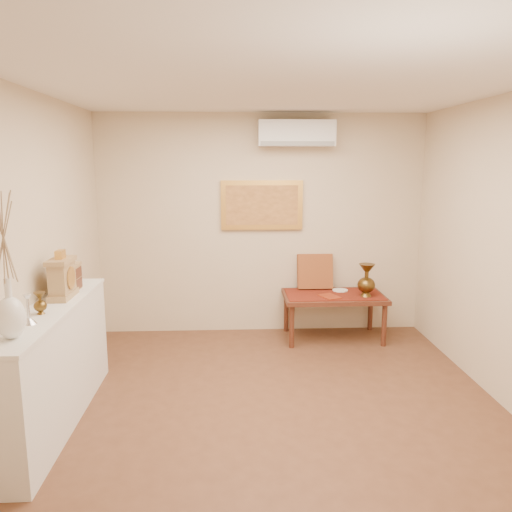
{
  "coord_description": "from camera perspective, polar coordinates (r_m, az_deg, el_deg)",
  "views": [
    {
      "loc": [
        -0.37,
        -3.88,
        2.11
      ],
      "look_at": [
        -0.12,
        1.15,
        1.17
      ],
      "focal_mm": 35.0,
      "sensor_mm": 36.0,
      "label": 1
    }
  ],
  "objects": [
    {
      "name": "candlestick",
      "position": [
        3.9,
        -24.6,
        -5.55
      ],
      "size": [
        0.1,
        0.1,
        0.22
      ],
      "primitive_type": null,
      "color": "silver",
      "rests_on": "display_ledge"
    },
    {
      "name": "mantel_clock",
      "position": [
        4.52,
        -21.27,
        -2.32
      ],
      "size": [
        0.17,
        0.36,
        0.41
      ],
      "color": "tan",
      "rests_on": "display_ledge"
    },
    {
      "name": "wall_left",
      "position": [
        4.27,
        -25.19,
        -0.65
      ],
      "size": [
        0.02,
        4.5,
        2.7
      ],
      "primitive_type": "cube",
      "color": "beige",
      "rests_on": "ground"
    },
    {
      "name": "table_cloth",
      "position": [
        6.08,
        8.88,
        -4.33
      ],
      "size": [
        1.14,
        0.59,
        0.01
      ],
      "primitive_type": "cube",
      "color": "maroon",
      "rests_on": "low_table"
    },
    {
      "name": "plate",
      "position": [
        6.24,
        9.6,
        -3.87
      ],
      "size": [
        0.19,
        0.19,
        0.01
      ],
      "primitive_type": "cylinder",
      "color": "white",
      "rests_on": "table_cloth"
    },
    {
      "name": "display_ledge",
      "position": [
        4.45,
        -22.17,
        -11.56
      ],
      "size": [
        0.37,
        2.02,
        0.98
      ],
      "color": "silver",
      "rests_on": "floor"
    },
    {
      "name": "wall_front",
      "position": [
        1.83,
        9.35,
        -14.04
      ],
      "size": [
        4.0,
        0.02,
        2.7
      ],
      "primitive_type": "cube",
      "color": "beige",
      "rests_on": "ground"
    },
    {
      "name": "wall_back",
      "position": [
        6.18,
        0.65,
        3.55
      ],
      "size": [
        4.0,
        0.02,
        2.7
      ],
      "primitive_type": "cube",
      "color": "beige",
      "rests_on": "ground"
    },
    {
      "name": "ceiling",
      "position": [
        3.94,
        2.77,
        19.22
      ],
      "size": [
        4.5,
        4.5,
        0.0
      ],
      "primitive_type": "plane",
      "rotation": [
        3.14,
        0.0,
        0.0
      ],
      "color": "silver",
      "rests_on": "ground"
    },
    {
      "name": "menu",
      "position": [
        5.93,
        8.41,
        -4.6
      ],
      "size": [
        0.27,
        0.3,
        0.01
      ],
      "primitive_type": "cube",
      "rotation": [
        0.0,
        0.0,
        0.42
      ],
      "color": "maroon",
      "rests_on": "table_cloth"
    },
    {
      "name": "painting",
      "position": [
        6.13,
        0.67,
        5.84
      ],
      "size": [
        1.0,
        0.06,
        0.6
      ],
      "color": "gold",
      "rests_on": "wall_back"
    },
    {
      "name": "cushion",
      "position": [
        6.27,
        6.75,
        -1.75
      ],
      "size": [
        0.43,
        0.19,
        0.45
      ],
      "primitive_type": "cube",
      "rotation": [
        -0.21,
        0.0,
        0.0
      ],
      "color": "maroon",
      "rests_on": "table_cloth"
    },
    {
      "name": "brass_urn_tall",
      "position": [
        6.0,
        12.53,
        -2.32
      ],
      "size": [
        0.21,
        0.21,
        0.47
      ],
      "primitive_type": null,
      "color": "brown",
      "rests_on": "table_cloth"
    },
    {
      "name": "white_vase",
      "position": [
        3.54,
        -26.73,
        -0.62
      ],
      "size": [
        0.19,
        0.19,
        1.02
      ],
      "primitive_type": null,
      "color": "white",
      "rests_on": "display_ledge"
    },
    {
      "name": "low_table",
      "position": [
        6.1,
        8.86,
        -4.96
      ],
      "size": [
        1.2,
        0.7,
        0.55
      ],
      "color": "#542719",
      "rests_on": "floor"
    },
    {
      "name": "brass_urn_small",
      "position": [
        4.12,
        -23.47,
        -4.62
      ],
      "size": [
        0.1,
        0.1,
        0.22
      ],
      "primitive_type": null,
      "color": "brown",
      "rests_on": "display_ledge"
    },
    {
      "name": "ac_unit",
      "position": [
        6.05,
        4.64,
        13.79
      ],
      "size": [
        0.9,
        0.25,
        0.3
      ],
      "color": "silver",
      "rests_on": "wall_back"
    },
    {
      "name": "wooden_chest",
      "position": [
        4.78,
        -20.45,
        -2.23
      ],
      "size": [
        0.16,
        0.21,
        0.24
      ],
      "color": "tan",
      "rests_on": "display_ledge"
    },
    {
      "name": "floor",
      "position": [
        4.43,
        2.44,
        -17.85
      ],
      "size": [
        4.5,
        4.5,
        0.0
      ],
      "primitive_type": "plane",
      "color": "brown",
      "rests_on": "ground"
    }
  ]
}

